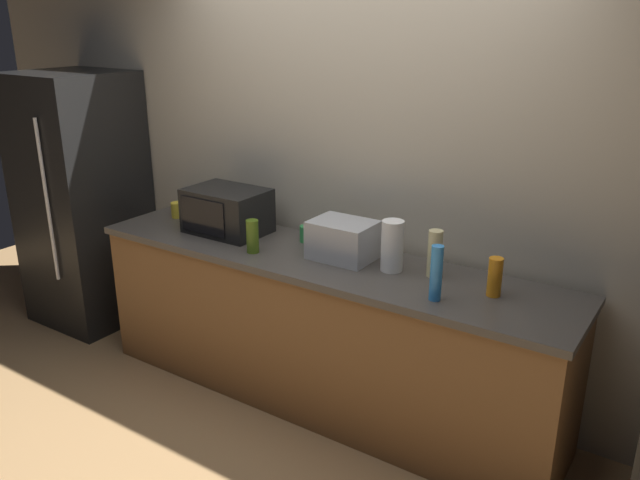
{
  "coord_description": "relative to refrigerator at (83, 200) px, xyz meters",
  "views": [
    {
      "loc": [
        1.83,
        -2.34,
        2.17
      ],
      "look_at": [
        0.0,
        0.4,
        1.0
      ],
      "focal_mm": 35.99,
      "sensor_mm": 36.0,
      "label": 1
    }
  ],
  "objects": [
    {
      "name": "bottle_vinegar",
      "position": [
        1.0,
        0.22,
        0.09
      ],
      "size": [
        0.08,
        0.08,
        0.18
      ],
      "primitive_type": "cylinder",
      "color": "beige",
      "rests_on": "counter_run"
    },
    {
      "name": "mug_yellow",
      "position": [
        0.86,
        0.09,
        0.05
      ],
      "size": [
        0.08,
        0.08,
        0.1
      ],
      "primitive_type": "cylinder",
      "color": "yellow",
      "rests_on": "counter_run"
    },
    {
      "name": "ground_plane",
      "position": [
        2.05,
        -0.4,
        -0.9
      ],
      "size": [
        8.0,
        8.0,
        0.0
      ],
      "primitive_type": "plane",
      "color": "#A87F51"
    },
    {
      "name": "bottle_dish_soap",
      "position": [
        3.02,
        0.03,
        0.1
      ],
      "size": [
        0.07,
        0.07,
        0.19
      ],
      "primitive_type": "cylinder",
      "color": "orange",
      "rests_on": "counter_run"
    },
    {
      "name": "microwave",
      "position": [
        1.34,
        0.05,
        0.13
      ],
      "size": [
        0.48,
        0.35,
        0.27
      ],
      "color": "black",
      "rests_on": "counter_run"
    },
    {
      "name": "bottle_spray_cleaner",
      "position": [
        2.81,
        -0.16,
        0.13
      ],
      "size": [
        0.06,
        0.06,
        0.27
      ],
      "primitive_type": "cylinder",
      "color": "#338CE5",
      "rests_on": "counter_run"
    },
    {
      "name": "counter_run",
      "position": [
        2.05,
        0.0,
        -0.45
      ],
      "size": [
        2.84,
        0.64,
        0.9
      ],
      "color": "brown",
      "rests_on": "ground_plane"
    },
    {
      "name": "bottle_hand_soap",
      "position": [
        2.68,
        0.1,
        0.12
      ],
      "size": [
        0.07,
        0.07,
        0.24
      ],
      "primitive_type": "cylinder",
      "color": "beige",
      "rests_on": "counter_run"
    },
    {
      "name": "refrigerator",
      "position": [
        0.0,
        0.0,
        0.0
      ],
      "size": [
        0.72,
        0.73,
        1.8
      ],
      "color": "black",
      "rests_on": "ground_plane"
    },
    {
      "name": "mug_green",
      "position": [
        1.84,
        0.17,
        0.05
      ],
      "size": [
        0.08,
        0.08,
        0.1
      ],
      "primitive_type": "cylinder",
      "color": "#2D8C47",
      "rests_on": "counter_run"
    },
    {
      "name": "bottle_olive_oil",
      "position": [
        1.69,
        -0.14,
        0.09
      ],
      "size": [
        0.07,
        0.07,
        0.19
      ],
      "primitive_type": "cylinder",
      "color": "#4C6B19",
      "rests_on": "counter_run"
    },
    {
      "name": "paper_towel_roll",
      "position": [
        2.47,
        0.05,
        0.13
      ],
      "size": [
        0.12,
        0.12,
        0.27
      ],
      "primitive_type": "cylinder",
      "color": "white",
      "rests_on": "counter_run"
    },
    {
      "name": "back_wall",
      "position": [
        2.05,
        0.41,
        0.45
      ],
      "size": [
        6.4,
        0.1,
        2.7
      ],
      "primitive_type": "cube",
      "color": "#B2A893",
      "rests_on": "ground_plane"
    },
    {
      "name": "toaster_oven",
      "position": [
        2.16,
        0.06,
        0.1
      ],
      "size": [
        0.34,
        0.26,
        0.21
      ],
      "primitive_type": "cube",
      "color": "#B7BABF",
      "rests_on": "counter_run"
    }
  ]
}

